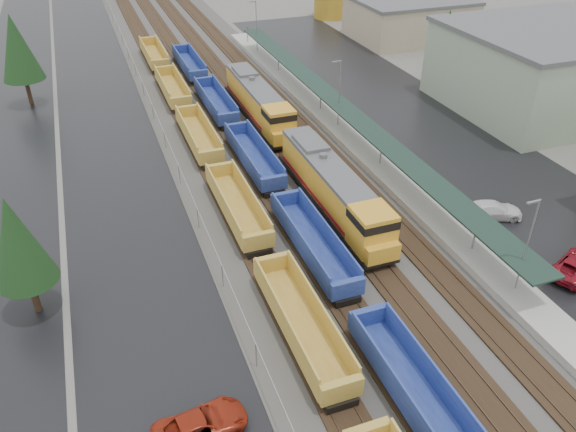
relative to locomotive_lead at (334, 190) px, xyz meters
name	(u,v)px	position (x,y,z in m)	size (l,w,h in m)	color
ballast_strip	(232,109)	(-2.00, 25.67, -2.29)	(20.00, 160.00, 0.08)	#302D2B
trackbed	(232,108)	(-2.00, 25.67, -2.18)	(14.60, 160.00, 0.22)	black
west_parking_lot	(106,127)	(-17.00, 25.67, -2.32)	(10.00, 160.00, 0.02)	black
west_road	(11,140)	(-27.00, 25.67, -2.32)	(9.00, 160.00, 0.02)	black
east_commuter_lot	(411,119)	(17.00, 15.67, -2.32)	(16.00, 100.00, 0.02)	black
station_platform	(338,124)	(7.50, 15.68, -1.60)	(3.00, 80.00, 8.00)	#9E9B93
chainlink_fence	(154,112)	(-11.50, 24.11, -0.72)	(0.08, 160.04, 2.02)	gray
industrial_buildings	(573,76)	(35.76, 11.52, 1.91)	(32.52, 75.30, 9.50)	tan
tree_west_near	(17,241)	(-24.00, -4.33, 3.49)	(3.96, 3.96, 9.00)	#332316
tree_west_far	(17,47)	(-25.00, 35.67, 4.79)	(4.84, 4.84, 11.00)	#332316
tree_east	(446,38)	(26.00, 23.67, 4.14)	(4.40, 4.40, 10.00)	#332316
locomotive_lead	(334,190)	(0.00, 0.00, 0.00)	(2.92, 19.26, 4.36)	black
locomotive_trail	(259,103)	(0.00, 21.00, 0.00)	(2.92, 19.26, 4.36)	black
well_string_yellow	(237,206)	(-8.00, 2.19, -1.19)	(2.59, 102.91, 2.30)	#A88A2E
well_string_blue	(313,243)	(-4.00, -4.94, -1.20)	(2.54, 105.54, 2.25)	navy
storage_tank	(331,0)	(27.60, 63.16, 0.85)	(6.36, 6.36, 6.36)	#B08623
parked_car_west_c	(201,425)	(-15.69, -17.76, -1.62)	(5.12, 2.36, 1.42)	maroon
parked_car_east_c	(493,210)	(12.47, -5.31, -1.61)	(5.01, 2.03, 1.45)	white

